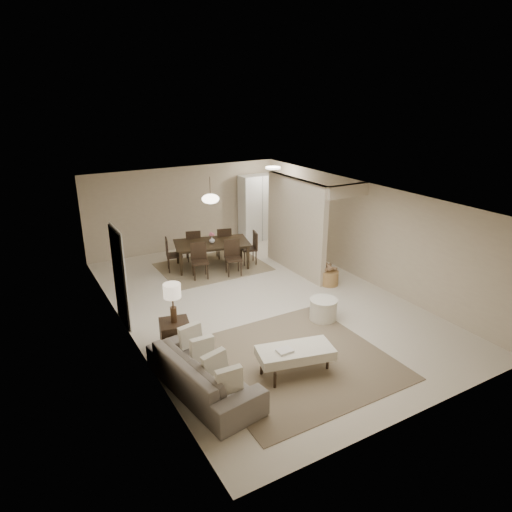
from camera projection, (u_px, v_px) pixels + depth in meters
floor at (260, 302)px, 10.51m from camera, size 9.00×9.00×0.00m
ceiling at (260, 196)px, 9.65m from camera, size 9.00×9.00×0.00m
back_wall at (185, 208)px, 13.75m from camera, size 6.00×0.00×6.00m
left_wall at (124, 277)px, 8.68m from camera, size 0.00×9.00×9.00m
right_wall at (363, 232)px, 11.48m from camera, size 0.00×9.00×9.00m
partition at (295, 226)px, 11.94m from camera, size 0.15×2.50×2.50m
doorway at (119, 278)px, 9.26m from camera, size 0.04×0.90×2.04m
pantry_cabinet at (258, 208)px, 14.63m from camera, size 1.20×0.55×2.10m
flush_light at (273, 168)px, 13.35m from camera, size 0.44×0.44×0.05m
living_rug at (294, 360)px, 8.26m from camera, size 3.20×3.20×0.01m
sofa at (203, 373)px, 7.32m from camera, size 2.39×1.22×0.67m
ottoman_bench at (295, 353)px, 7.80m from camera, size 1.40×0.89×0.47m
side_table at (175, 336)px, 8.51m from camera, size 0.64×0.64×0.58m
table_lamp at (172, 294)px, 8.21m from camera, size 0.32×0.32×0.76m
round_pouf at (323, 310)px, 9.66m from camera, size 0.59×0.59×0.46m
wicker_basket at (330, 278)px, 11.39m from camera, size 0.44×0.44×0.37m
dining_rug at (213, 267)px, 12.60m from camera, size 2.80×2.10×0.01m
dining_table at (212, 255)px, 12.48m from camera, size 2.22×1.59×0.70m
dining_chairs at (212, 251)px, 12.44m from camera, size 2.49×2.06×0.92m
vase at (212, 240)px, 12.33m from camera, size 0.18×0.18×0.17m
yellow_mat at (295, 257)px, 13.30m from camera, size 0.97×0.69×0.01m
pendant_light at (210, 199)px, 11.94m from camera, size 0.46×0.46×0.71m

